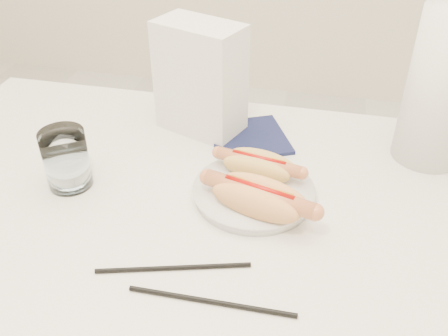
% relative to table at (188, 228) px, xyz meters
% --- Properties ---
extents(table, '(1.20, 0.80, 0.75)m').
position_rel_table_xyz_m(table, '(0.00, 0.00, 0.00)').
color(table, silver).
rests_on(table, ground).
extents(plate, '(0.25, 0.25, 0.02)m').
position_rel_table_xyz_m(plate, '(0.11, 0.04, 0.07)').
color(plate, silver).
rests_on(plate, table).
extents(hotdog_left, '(0.16, 0.09, 0.04)m').
position_rel_table_xyz_m(hotdog_left, '(0.11, 0.09, 0.10)').
color(hotdog_left, '#DEB258').
rests_on(hotdog_left, plate).
extents(hotdog_right, '(0.20, 0.12, 0.05)m').
position_rel_table_xyz_m(hotdog_right, '(0.13, -0.01, 0.10)').
color(hotdog_right, '#E9A05B').
rests_on(hotdog_right, plate).
extents(water_glass, '(0.08, 0.08, 0.11)m').
position_rel_table_xyz_m(water_glass, '(-0.23, 0.01, 0.12)').
color(water_glass, white).
rests_on(water_glass, table).
extents(chopstick_near, '(0.23, 0.07, 0.01)m').
position_rel_table_xyz_m(chopstick_near, '(0.03, -0.16, 0.06)').
color(chopstick_near, black).
rests_on(chopstick_near, table).
extents(chopstick_far, '(0.24, 0.01, 0.01)m').
position_rel_table_xyz_m(chopstick_far, '(0.10, -0.21, 0.06)').
color(chopstick_far, black).
rests_on(chopstick_far, table).
extents(napkin_box, '(0.20, 0.15, 0.24)m').
position_rel_table_xyz_m(napkin_box, '(-0.04, 0.26, 0.18)').
color(napkin_box, silver).
rests_on(napkin_box, table).
extents(navy_napkin, '(0.21, 0.21, 0.01)m').
position_rel_table_xyz_m(navy_napkin, '(0.07, 0.23, 0.06)').
color(navy_napkin, '#13183C').
rests_on(navy_napkin, table).
extents(paper_towel_roll, '(0.16, 0.16, 0.30)m').
position_rel_table_xyz_m(paper_towel_roll, '(0.43, 0.25, 0.21)').
color(paper_towel_roll, white).
rests_on(paper_towel_roll, table).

